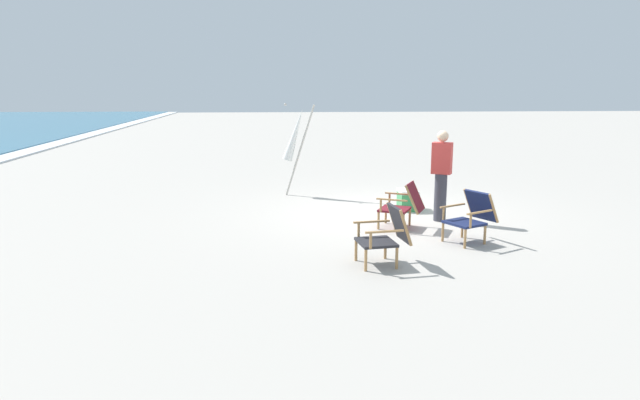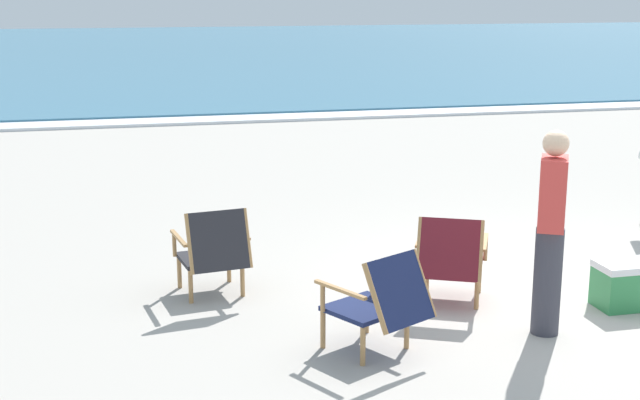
{
  "view_description": "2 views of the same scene",
  "coord_description": "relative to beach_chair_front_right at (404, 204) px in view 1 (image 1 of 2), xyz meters",
  "views": [
    {
      "loc": [
        -10.41,
        2.11,
        2.44
      ],
      "look_at": [
        -1.64,
        1.47,
        0.64
      ],
      "focal_mm": 32.0,
      "sensor_mm": 36.0,
      "label": 1
    },
    {
      "loc": [
        -3.81,
        -6.83,
        2.69
      ],
      "look_at": [
        -1.7,
        1.97,
        0.51
      ],
      "focal_mm": 50.0,
      "sensor_mm": 36.0,
      "label": 2
    }
  ],
  "objects": [
    {
      "name": "ground_plane",
      "position": [
        1.02,
        0.01,
        -0.43
      ],
      "size": [
        80.0,
        80.0,
        0.0
      ],
      "primitive_type": "plane",
      "color": "#B2AAA0"
    },
    {
      "name": "beach_chair_front_right",
      "position": [
        0.0,
        0.0,
        0.0
      ],
      "size": [
        0.83,
        0.9,
        0.8
      ],
      "color": "maroon",
      "rests_on": "ground"
    },
    {
      "name": "beach_chair_mid_center",
      "position": [
        -1.95,
        0.67,
        0.0
      ],
      "size": [
        0.67,
        0.75,
        0.82
      ],
      "color": "#28282D",
      "rests_on": "ground"
    },
    {
      "name": "beach_chair_back_right",
      "position": [
        -0.9,
        -0.88,
        -0.0
      ],
      "size": [
        0.85,
        0.91,
        0.8
      ],
      "color": "#19234C",
      "rests_on": "ground"
    },
    {
      "name": "umbrella_furled_white",
      "position": [
        3.07,
        1.76,
        0.9
      ],
      "size": [
        0.38,
        0.74,
        2.03
      ],
      "color": "#B7B2A8",
      "rests_on": "ground"
    },
    {
      "name": "person_near_chairs",
      "position": [
        0.5,
        -0.78,
        0.41
      ],
      "size": [
        0.34,
        0.39,
        1.63
      ],
      "color": "#383842",
      "rests_on": "ground"
    },
    {
      "name": "cooler_box",
      "position": [
        1.44,
        -0.4,
        -0.23
      ],
      "size": [
        0.49,
        0.35,
        0.4
      ],
      "color": "#338C4C",
      "rests_on": "ground"
    }
  ]
}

